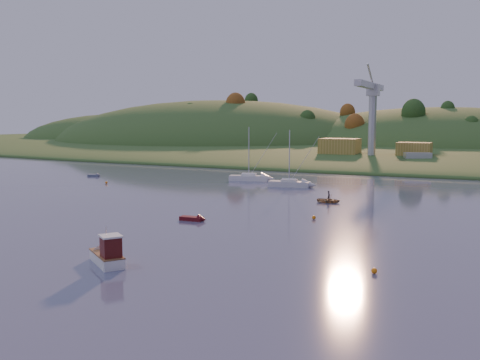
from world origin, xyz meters
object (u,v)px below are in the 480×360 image
at_px(sailboat_far, 289,183).
at_px(red_tender, 196,219).
at_px(sailboat_near, 249,177).
at_px(grey_dinghy, 96,175).
at_px(fishing_boat, 106,254).
at_px(canoe, 329,200).

bearing_deg(sailboat_far, red_tender, -94.99).
height_order(sailboat_far, red_tender, sailboat_far).
bearing_deg(sailboat_near, sailboat_far, -42.70).
xyz_separation_m(sailboat_far, grey_dinghy, (-46.00, -1.55, -0.49)).
bearing_deg(fishing_boat, sailboat_far, -50.74).
relative_size(canoe, grey_dinghy, 1.19).
distance_m(sailboat_far, canoe, 19.90).
distance_m(sailboat_far, grey_dinghy, 46.03).
distance_m(sailboat_near, sailboat_far, 12.57).
bearing_deg(canoe, sailboat_near, 47.04).
relative_size(sailboat_near, sailboat_far, 1.04).
relative_size(fishing_boat, red_tender, 1.67).
xyz_separation_m(canoe, red_tender, (-10.71, -21.92, -0.13)).
bearing_deg(canoe, grey_dinghy, 75.50).
bearing_deg(sailboat_near, canoe, -57.49).
bearing_deg(sailboat_near, fishing_boat, -91.63).
xyz_separation_m(fishing_boat, red_tender, (-2.96, 20.81, -0.60)).
height_order(fishing_boat, canoe, fishing_boat).
distance_m(fishing_boat, sailboat_far, 58.42).
relative_size(canoe, red_tender, 1.02).
bearing_deg(red_tender, fishing_boat, -85.79).
height_order(sailboat_far, grey_dinghy, sailboat_far).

